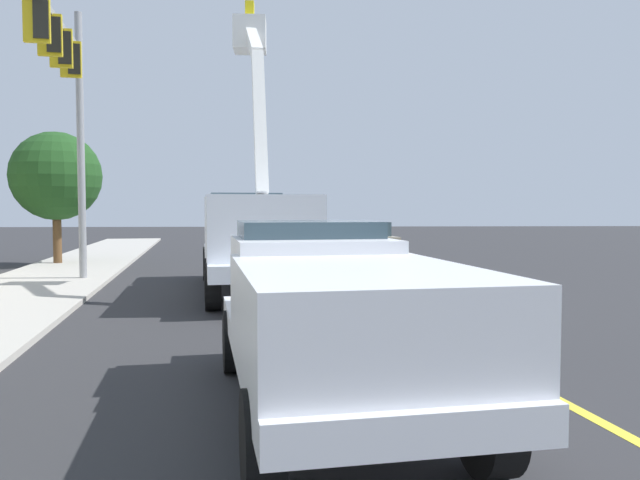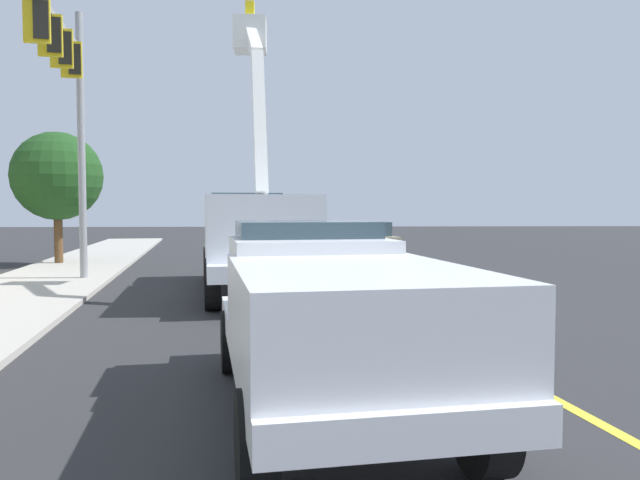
% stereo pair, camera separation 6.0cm
% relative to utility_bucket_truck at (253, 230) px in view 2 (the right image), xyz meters
% --- Properties ---
extents(ground, '(120.00, 120.00, 0.00)m').
position_rel_utility_bucket_truck_xyz_m(ground, '(-1.60, -2.94, -1.64)').
color(ground, '#2D2D30').
extents(lane_centre_stripe, '(49.53, 7.13, 0.01)m').
position_rel_utility_bucket_truck_xyz_m(lane_centre_stripe, '(-1.60, -2.94, -1.63)').
color(lane_centre_stripe, yellow).
rests_on(lane_centre_stripe, ground).
extents(utility_bucket_truck, '(8.47, 3.62, 7.99)m').
position_rel_utility_bucket_truck_xyz_m(utility_bucket_truck, '(0.00, 0.00, 0.00)').
color(utility_bucket_truck, white).
rests_on(utility_bucket_truck, ground).
extents(service_pickup_truck, '(5.84, 2.86, 2.06)m').
position_rel_utility_bucket_truck_xyz_m(service_pickup_truck, '(-9.91, -1.39, -0.52)').
color(service_pickup_truck, white).
rests_on(service_pickup_truck, ground).
extents(passing_minivan, '(5.02, 2.55, 1.69)m').
position_rel_utility_bucket_truck_xyz_m(passing_minivan, '(8.61, -3.94, -0.66)').
color(passing_minivan, tan).
rests_on(passing_minivan, ground).
extents(traffic_cone_mid_front, '(0.40, 0.40, 0.75)m').
position_rel_utility_bucket_truck_xyz_m(traffic_cone_mid_front, '(-6.46, -3.05, -1.26)').
color(traffic_cone_mid_front, black).
rests_on(traffic_cone_mid_front, ground).
extents(traffic_cone_mid_rear, '(0.40, 0.40, 0.78)m').
position_rel_utility_bucket_truck_xyz_m(traffic_cone_mid_rear, '(-1.84, -2.14, -1.25)').
color(traffic_cone_mid_rear, black).
rests_on(traffic_cone_mid_rear, ground).
extents(traffic_cone_trailing, '(0.40, 0.40, 0.82)m').
position_rel_utility_bucket_truck_xyz_m(traffic_cone_trailing, '(4.36, -1.10, -1.23)').
color(traffic_cone_trailing, black).
rests_on(traffic_cone_trailing, ground).
extents(traffic_signal_mast, '(5.57, 1.08, 8.07)m').
position_rel_utility_bucket_truck_xyz_m(traffic_signal_mast, '(0.60, 4.99, 3.92)').
color(traffic_signal_mast, gray).
rests_on(traffic_signal_mast, ground).
extents(street_tree_right, '(3.40, 3.40, 5.17)m').
position_rel_utility_bucket_truck_xyz_m(street_tree_right, '(7.68, 7.94, 1.82)').
color(street_tree_right, brown).
rests_on(street_tree_right, ground).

